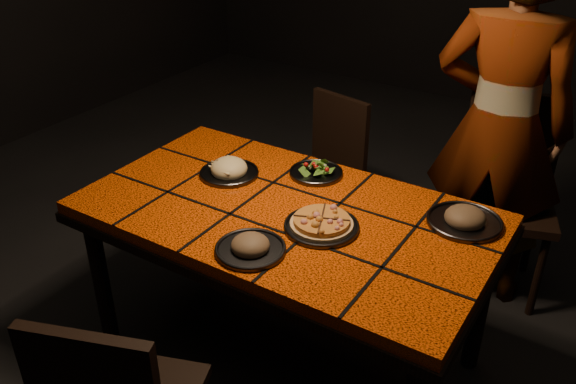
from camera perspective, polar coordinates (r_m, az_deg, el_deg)
The scene contains 10 objects.
room_shell at distance 2.10m, azimuth -0.24°, elevation 16.27°, with size 6.04×7.04×3.08m.
dining_table at distance 2.42m, azimuth -0.20°, elevation -3.17°, with size 1.62×0.92×0.75m.
chair_far_left at distance 3.37m, azimuth 3.76°, elevation 2.93°, with size 0.44×0.44×0.83m.
chair_far_right at distance 3.15m, azimuth 19.82°, elevation 0.86°, with size 0.56×0.56×0.98m.
diner at distance 2.94m, azimuth 19.22°, elevation 5.73°, with size 0.64×0.42×1.75m, color brown.
plate_pizza at distance 2.26m, azimuth 3.15°, elevation -3.04°, with size 0.31×0.31×0.04m.
plate_pasta at distance 2.63m, azimuth -5.53°, elevation 2.04°, with size 0.25×0.25×0.08m.
plate_salad at distance 2.62m, azimuth 2.65°, elevation 2.13°, with size 0.23×0.23×0.07m.
plate_mushroom_a at distance 2.13m, azimuth -3.54°, elevation -5.08°, with size 0.25×0.25×0.08m.
plate_mushroom_b at distance 2.37m, azimuth 16.23°, elevation -2.36°, with size 0.28×0.28×0.09m.
Camera 1 is at (1.10, -1.72, 1.98)m, focal length 38.00 mm.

